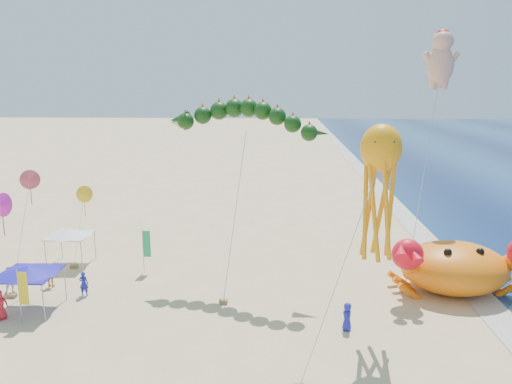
{
  "coord_description": "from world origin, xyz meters",
  "views": [
    {
      "loc": [
        -0.52,
        -28.0,
        13.11
      ],
      "look_at": [
        -2.0,
        2.0,
        6.5
      ],
      "focal_mm": 35.0,
      "sensor_mm": 36.0,
      "label": 1
    }
  ],
  "objects_px": {
    "octopus_kite": "(379,182)",
    "dragon_kite": "(244,123)",
    "crab_inflatable": "(455,266)",
    "canopy_blue": "(29,270)",
    "canopy_white": "(70,232)",
    "cherub_kite": "(441,58)"
  },
  "relations": [
    {
      "from": "canopy_white",
      "to": "octopus_kite",
      "type": "bearing_deg",
      "value": -24.86
    },
    {
      "from": "crab_inflatable",
      "to": "canopy_white",
      "type": "relative_size",
      "value": 2.9
    },
    {
      "from": "crab_inflatable",
      "to": "cherub_kite",
      "type": "distance_m",
      "value": 15.09
    },
    {
      "from": "cherub_kite",
      "to": "canopy_blue",
      "type": "bearing_deg",
      "value": -156.54
    },
    {
      "from": "octopus_kite",
      "to": "canopy_white",
      "type": "bearing_deg",
      "value": 155.14
    },
    {
      "from": "canopy_blue",
      "to": "canopy_white",
      "type": "xyz_separation_m",
      "value": [
        -0.72,
        7.46,
        -0.0
      ]
    },
    {
      "from": "octopus_kite",
      "to": "canopy_white",
      "type": "xyz_separation_m",
      "value": [
        -20.21,
        9.36,
        -5.8
      ]
    },
    {
      "from": "dragon_kite",
      "to": "canopy_blue",
      "type": "bearing_deg",
      "value": -155.11
    },
    {
      "from": "dragon_kite",
      "to": "canopy_blue",
      "type": "relative_size",
      "value": 3.41
    },
    {
      "from": "crab_inflatable",
      "to": "octopus_kite",
      "type": "distance_m",
      "value": 10.61
    },
    {
      "from": "octopus_kite",
      "to": "canopy_blue",
      "type": "bearing_deg",
      "value": 174.41
    },
    {
      "from": "crab_inflatable",
      "to": "cherub_kite",
      "type": "height_order",
      "value": "cherub_kite"
    },
    {
      "from": "crab_inflatable",
      "to": "octopus_kite",
      "type": "xyz_separation_m",
      "value": [
        -6.17,
        -5.69,
        6.49
      ]
    },
    {
      "from": "canopy_blue",
      "to": "cherub_kite",
      "type": "bearing_deg",
      "value": 23.46
    },
    {
      "from": "octopus_kite",
      "to": "cherub_kite",
      "type": "bearing_deg",
      "value": 63.47
    },
    {
      "from": "crab_inflatable",
      "to": "canopy_blue",
      "type": "height_order",
      "value": "crab_inflatable"
    },
    {
      "from": "canopy_blue",
      "to": "canopy_white",
      "type": "bearing_deg",
      "value": 95.48
    },
    {
      "from": "octopus_kite",
      "to": "dragon_kite",
      "type": "bearing_deg",
      "value": 134.09
    },
    {
      "from": "cherub_kite",
      "to": "canopy_white",
      "type": "height_order",
      "value": "cherub_kite"
    },
    {
      "from": "crab_inflatable",
      "to": "dragon_kite",
      "type": "relative_size",
      "value": 0.77
    },
    {
      "from": "crab_inflatable",
      "to": "dragon_kite",
      "type": "bearing_deg",
      "value": 172.12
    },
    {
      "from": "canopy_blue",
      "to": "canopy_white",
      "type": "relative_size",
      "value": 1.1
    }
  ]
}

